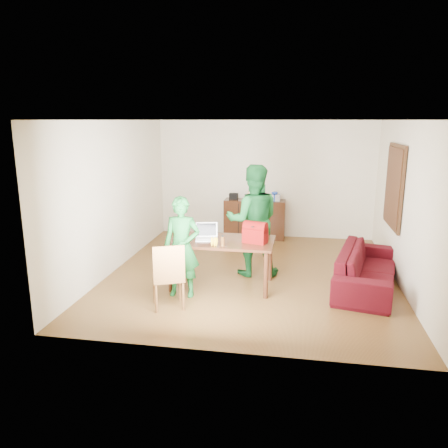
% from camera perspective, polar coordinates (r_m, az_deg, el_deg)
% --- Properties ---
extents(room, '(5.20, 5.70, 2.90)m').
position_cam_1_polar(room, '(7.69, 3.89, 2.98)').
color(room, '#4B2E12').
rests_on(room, ground).
extents(table, '(1.70, 0.97, 0.79)m').
position_cam_1_polar(table, '(7.15, -0.27, -2.89)').
color(table, black).
rests_on(table, ground).
extents(chair, '(0.58, 0.57, 0.99)m').
position_cam_1_polar(chair, '(6.53, -7.27, -8.36)').
color(chair, brown).
rests_on(chair, ground).
extents(person_near, '(0.58, 0.39, 1.58)m').
position_cam_1_polar(person_near, '(6.77, -5.54, -3.03)').
color(person_near, '#145C23').
rests_on(person_near, ground).
extents(person_far, '(1.06, 0.89, 1.97)m').
position_cam_1_polar(person_far, '(7.66, 3.80, 0.46)').
color(person_far, '#135623').
rests_on(person_far, ground).
extents(laptop, '(0.41, 0.32, 0.25)m').
position_cam_1_polar(laptop, '(7.13, -2.28, -1.71)').
color(laptop, white).
rests_on(laptop, table).
extents(bananas, '(0.16, 0.12, 0.06)m').
position_cam_1_polar(bananas, '(6.78, -1.28, -2.68)').
color(bananas, gold).
rests_on(bananas, table).
extents(bottle, '(0.07, 0.07, 0.17)m').
position_cam_1_polar(bottle, '(6.76, -0.18, -2.21)').
color(bottle, '#543013').
rests_on(bottle, table).
extents(red_bag, '(0.41, 0.31, 0.27)m').
position_cam_1_polar(red_bag, '(6.96, 4.10, -1.36)').
color(red_bag, '#730708').
rests_on(red_bag, table).
extents(sofa, '(1.32, 2.34, 0.64)m').
position_cam_1_polar(sofa, '(7.59, 18.21, -5.51)').
color(sofa, '#390807').
rests_on(sofa, ground).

